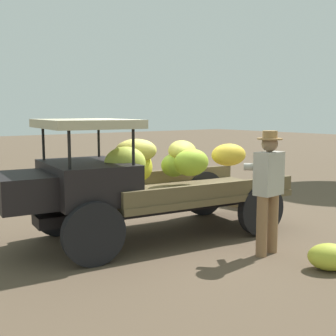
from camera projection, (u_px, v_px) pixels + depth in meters
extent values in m
plane|color=brown|center=(168.00, 230.00, 7.29)|extent=(60.00, 60.00, 0.00)
cube|color=black|center=(163.00, 206.00, 6.93)|extent=(4.02, 0.96, 0.16)
cylinder|color=black|center=(94.00, 234.00, 5.53)|extent=(0.85, 0.25, 0.84)
cylinder|color=black|center=(59.00, 210.00, 6.91)|extent=(0.85, 0.25, 0.84)
cylinder|color=black|center=(261.00, 209.00, 6.91)|extent=(0.85, 0.25, 0.84)
cylinder|color=black|center=(204.00, 193.00, 8.29)|extent=(0.85, 0.25, 0.84)
cube|color=brown|center=(186.00, 192.00, 7.13)|extent=(3.20, 2.10, 0.10)
cube|color=brown|center=(215.00, 190.00, 6.42)|extent=(2.98, 0.47, 0.22)
cube|color=brown|center=(163.00, 177.00, 7.79)|extent=(2.98, 0.47, 0.22)
cube|color=black|center=(87.00, 181.00, 6.25)|extent=(1.29, 1.65, 0.55)
cube|color=black|center=(22.00, 191.00, 5.81)|extent=(0.83, 1.15, 0.44)
cylinder|color=black|center=(69.00, 148.00, 5.40)|extent=(0.04, 0.04, 0.55)
cylinder|color=black|center=(43.00, 141.00, 6.51)|extent=(0.04, 0.04, 0.55)
cylinder|color=black|center=(133.00, 145.00, 5.84)|extent=(0.04, 0.04, 0.55)
cylinder|color=black|center=(99.00, 139.00, 6.95)|extent=(0.04, 0.04, 0.55)
cube|color=#B8AF8F|center=(85.00, 124.00, 6.14)|extent=(1.41, 1.67, 0.12)
ellipsoid|color=gold|center=(126.00, 169.00, 7.10)|extent=(0.79, 0.75, 0.52)
ellipsoid|color=yellow|center=(140.00, 166.00, 7.07)|extent=(0.58, 0.56, 0.54)
ellipsoid|color=#B8CA46|center=(125.00, 163.00, 6.30)|extent=(0.76, 0.72, 0.59)
ellipsoid|color=gold|center=(183.00, 152.00, 7.44)|extent=(0.87, 0.83, 0.48)
ellipsoid|color=#BAB14C|center=(192.00, 160.00, 7.53)|extent=(0.67, 0.67, 0.51)
ellipsoid|color=gold|center=(229.00, 155.00, 7.31)|extent=(0.72, 0.60, 0.45)
ellipsoid|color=yellow|center=(114.00, 171.00, 6.97)|extent=(0.64, 0.63, 0.43)
ellipsoid|color=#8AAB34|center=(174.00, 165.00, 7.36)|extent=(0.57, 0.56, 0.48)
ellipsoid|color=#C8BD52|center=(136.00, 151.00, 6.93)|extent=(0.83, 0.75, 0.52)
ellipsoid|color=#97B92E|center=(191.00, 163.00, 6.90)|extent=(0.68, 0.64, 0.56)
cylinder|color=#896444|center=(262.00, 226.00, 5.90)|extent=(0.15, 0.15, 0.84)
cylinder|color=#896444|center=(273.00, 223.00, 6.08)|extent=(0.15, 0.15, 0.84)
cube|color=#B2AEA3|center=(269.00, 173.00, 5.90)|extent=(0.42, 0.28, 0.59)
cylinder|color=#B2AEA3|center=(259.00, 167.00, 5.89)|extent=(0.35, 0.36, 0.10)
cylinder|color=#B2AEA3|center=(267.00, 166.00, 6.03)|extent=(0.30, 0.39, 0.10)
sphere|color=#87694E|center=(270.00, 144.00, 5.85)|extent=(0.22, 0.22, 0.22)
cylinder|color=#9D7748|center=(270.00, 139.00, 5.84)|extent=(0.34, 0.34, 0.02)
cylinder|color=#9D7748|center=(270.00, 134.00, 5.83)|extent=(0.20, 0.20, 0.10)
cube|color=olive|center=(241.00, 196.00, 9.12)|extent=(0.51, 0.62, 0.42)
ellipsoid|color=gold|center=(330.00, 257.00, 5.41)|extent=(0.66, 0.65, 0.34)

